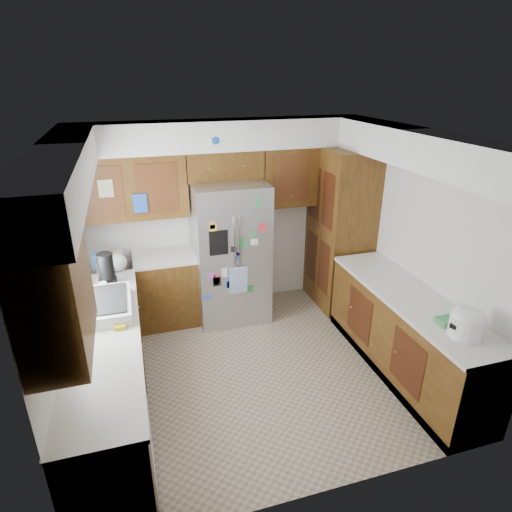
{
  "coord_description": "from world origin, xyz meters",
  "views": [
    {
      "loc": [
        -1.12,
        -3.68,
        3.01
      ],
      "look_at": [
        0.09,
        0.35,
        1.19
      ],
      "focal_mm": 30.0,
      "sensor_mm": 36.0,
      "label": 1
    }
  ],
  "objects_px": {
    "rice_cooker": "(467,322)",
    "fridge": "(230,252)",
    "paper_towel": "(461,319)",
    "pantry": "(340,229)"
  },
  "relations": [
    {
      "from": "fridge",
      "to": "paper_towel",
      "type": "height_order",
      "value": "fridge"
    },
    {
      "from": "fridge",
      "to": "rice_cooker",
      "type": "xyz_separation_m",
      "value": [
        1.5,
        -2.42,
        0.15
      ]
    },
    {
      "from": "pantry",
      "to": "fridge",
      "type": "relative_size",
      "value": 1.19
    },
    {
      "from": "rice_cooker",
      "to": "paper_towel",
      "type": "bearing_deg",
      "value": 105.67
    },
    {
      "from": "paper_towel",
      "to": "fridge",
      "type": "bearing_deg",
      "value": 122.14
    },
    {
      "from": "pantry",
      "to": "rice_cooker",
      "type": "bearing_deg",
      "value": -90.01
    },
    {
      "from": "paper_towel",
      "to": "rice_cooker",
      "type": "bearing_deg",
      "value": -74.33
    },
    {
      "from": "rice_cooker",
      "to": "fridge",
      "type": "bearing_deg",
      "value": 121.81
    },
    {
      "from": "pantry",
      "to": "fridge",
      "type": "xyz_separation_m",
      "value": [
        -1.5,
        0.05,
        -0.17
      ]
    },
    {
      "from": "fridge",
      "to": "pantry",
      "type": "bearing_deg",
      "value": -2.06
    }
  ]
}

